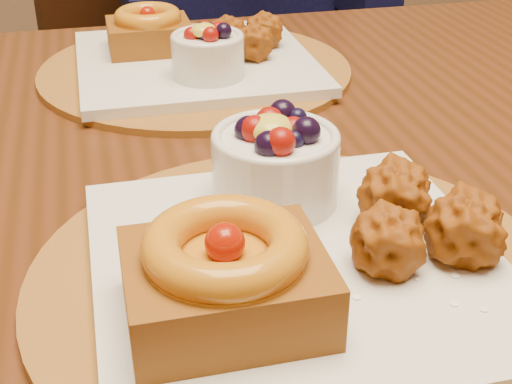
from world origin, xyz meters
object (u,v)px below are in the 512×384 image
at_px(chair_far, 163,99).
at_px(dining_table, 234,217).
at_px(place_setting_near, 290,243).
at_px(place_setting_far, 194,57).

bearing_deg(chair_far, dining_table, -113.09).
bearing_deg(dining_table, place_setting_near, -90.98).
xyz_separation_m(dining_table, place_setting_far, (-0.00, 0.22, 0.10)).
bearing_deg(dining_table, chair_far, 88.73).
bearing_deg(place_setting_far, place_setting_near, -90.21).
xyz_separation_m(place_setting_near, chair_far, (0.02, 1.06, -0.31)).
height_order(dining_table, place_setting_near, place_setting_near).
distance_m(dining_table, place_setting_near, 0.24).
relative_size(place_setting_far, chair_far, 0.44).
bearing_deg(chair_far, place_setting_near, -113.03).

